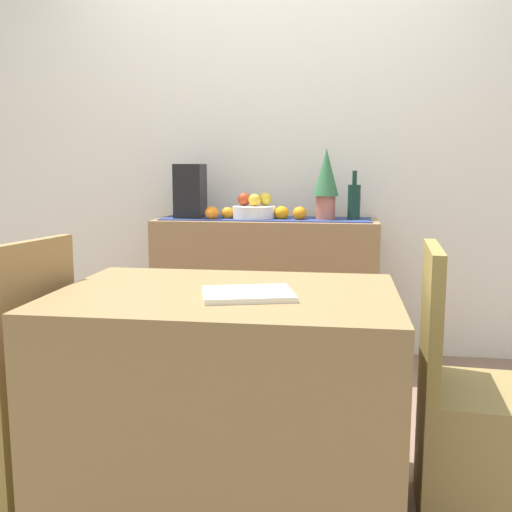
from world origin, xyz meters
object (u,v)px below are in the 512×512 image
object	(u,v)px
fruit_bowl	(254,212)
wine_bottle	(354,201)
sideboard_console	(266,291)
open_book	(248,294)
dining_table	(227,398)
potted_plant	(326,180)
chair_near_window	(3,413)
chair_by_corner	(478,443)
coffee_maker	(190,191)

from	to	relation	value
fruit_bowl	wine_bottle	size ratio (longest dim) A/B	0.90
sideboard_console	open_book	world-z (taller)	sideboard_console
sideboard_console	dining_table	size ratio (longest dim) A/B	1.14
fruit_bowl	potted_plant	bearing A→B (deg)	0.00
potted_plant	sideboard_console	bearing A→B (deg)	180.00
potted_plant	open_book	xyz separation A→B (m)	(-0.20, -1.56, -0.32)
potted_plant	chair_near_window	world-z (taller)	potted_plant
wine_bottle	chair_by_corner	size ratio (longest dim) A/B	0.31
sideboard_console	chair_by_corner	distance (m)	1.74
open_book	dining_table	bearing A→B (deg)	124.09
sideboard_console	chair_by_corner	bearing A→B (deg)	-59.41
fruit_bowl	open_book	xyz separation A→B (m)	(0.21, -1.56, -0.14)
coffee_maker	dining_table	distance (m)	1.69
potted_plant	dining_table	world-z (taller)	potted_plant
coffee_maker	dining_table	xyz separation A→B (m)	(0.50, -1.49, -0.63)
sideboard_console	dining_table	xyz separation A→B (m)	(0.06, -1.49, -0.05)
fruit_bowl	chair_near_window	world-z (taller)	fruit_bowl
fruit_bowl	chair_by_corner	size ratio (longest dim) A/B	0.28
fruit_bowl	coffee_maker	world-z (taller)	coffee_maker
sideboard_console	potted_plant	xyz separation A→B (m)	(0.34, 0.00, 0.65)
sideboard_console	wine_bottle	xyz separation A→B (m)	(0.50, 0.00, 0.53)
coffee_maker	open_book	xyz separation A→B (m)	(0.59, -1.56, -0.25)
open_book	wine_bottle	bearing A→B (deg)	61.86
fruit_bowl	coffee_maker	size ratio (longest dim) A/B	0.79
chair_near_window	open_book	bearing A→B (deg)	-4.35
wine_bottle	chair_by_corner	world-z (taller)	wine_bottle
sideboard_console	dining_table	bearing A→B (deg)	-87.76
sideboard_console	open_book	xyz separation A→B (m)	(0.14, -1.56, 0.33)
sideboard_console	wine_bottle	distance (m)	0.73
fruit_bowl	chair_near_window	size ratio (longest dim) A/B	0.28
wine_bottle	chair_near_window	bearing A→B (deg)	-130.23
dining_table	sideboard_console	bearing A→B (deg)	92.24
fruit_bowl	chair_near_window	xyz separation A→B (m)	(-0.70, -1.49, -0.62)
chair_near_window	dining_table	bearing A→B (deg)	0.22
coffee_maker	chair_by_corner	bearing A→B (deg)	-48.32
coffee_maker	open_book	bearing A→B (deg)	-69.38
potted_plant	dining_table	xyz separation A→B (m)	(-0.28, -1.49, -0.70)
wine_bottle	fruit_bowl	bearing A→B (deg)	180.00
coffee_maker	chair_near_window	bearing A→B (deg)	-102.03
coffee_maker	dining_table	bearing A→B (deg)	-71.31
chair_by_corner	open_book	bearing A→B (deg)	-174.33
fruit_bowl	chair_by_corner	world-z (taller)	fruit_bowl
chair_near_window	coffee_maker	bearing A→B (deg)	77.97
open_book	chair_by_corner	bearing A→B (deg)	-9.60
sideboard_console	coffee_maker	xyz separation A→B (m)	(-0.45, 0.00, 0.58)
coffee_maker	chair_near_window	xyz separation A→B (m)	(-0.32, -1.49, -0.74)
fruit_bowl	potted_plant	world-z (taller)	potted_plant
dining_table	fruit_bowl	bearing A→B (deg)	94.85
coffee_maker	potted_plant	distance (m)	0.79
potted_plant	open_book	world-z (taller)	potted_plant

